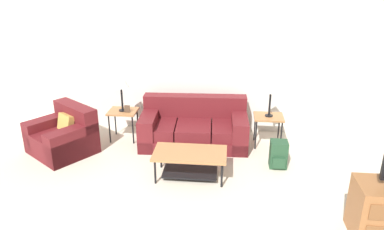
% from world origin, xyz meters
% --- Properties ---
extents(wall_back, '(8.53, 0.06, 2.60)m').
position_xyz_m(wall_back, '(0.00, 4.64, 1.30)').
color(wall_back, silver).
rests_on(wall_back, ground_plane).
extents(couch, '(1.95, 1.05, 0.82)m').
position_xyz_m(couch, '(-0.02, 3.94, 0.29)').
color(couch, maroon).
rests_on(couch, ground_plane).
extents(armchair, '(1.34, 1.32, 0.80)m').
position_xyz_m(armchair, '(-2.25, 3.36, 0.29)').
color(armchair, maroon).
rests_on(armchair, ground_plane).
extents(coffee_table, '(1.11, 0.61, 0.42)m').
position_xyz_m(coffee_table, '(0.04, 2.73, 0.31)').
color(coffee_table, '#A87042').
rests_on(coffee_table, ground_plane).
extents(side_table_left, '(0.52, 0.45, 0.57)m').
position_xyz_m(side_table_left, '(-1.34, 3.98, 0.50)').
color(side_table_left, '#A87042').
rests_on(side_table_left, ground_plane).
extents(side_table_right, '(0.52, 0.45, 0.57)m').
position_xyz_m(side_table_right, '(1.31, 3.98, 0.50)').
color(side_table_right, '#A87042').
rests_on(side_table_right, ground_plane).
extents(table_lamp_left, '(0.29, 0.29, 0.68)m').
position_xyz_m(table_lamp_left, '(-1.34, 3.98, 1.11)').
color(table_lamp_left, black).
rests_on(table_lamp_left, side_table_left).
extents(table_lamp_right, '(0.29, 0.29, 0.68)m').
position_xyz_m(table_lamp_right, '(1.31, 3.98, 1.11)').
color(table_lamp_right, black).
rests_on(table_lamp_right, side_table_right).
extents(backpack, '(0.27, 0.31, 0.45)m').
position_xyz_m(backpack, '(1.42, 3.19, 0.22)').
color(backpack, '#23472D').
rests_on(backpack, ground_plane).
extents(picture_frame, '(0.10, 0.04, 0.13)m').
position_xyz_m(picture_frame, '(-1.24, 3.92, 0.63)').
color(picture_frame, '#4C3828').
rests_on(picture_frame, side_table_left).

